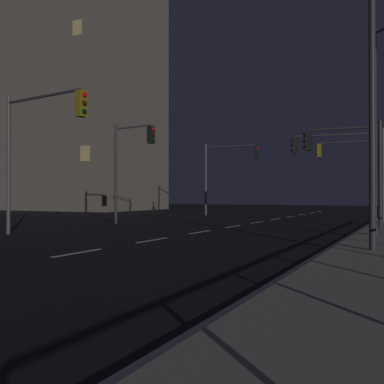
% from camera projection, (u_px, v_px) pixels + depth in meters
% --- Properties ---
extents(ground_plane, '(112.00, 112.00, 0.00)m').
position_uv_depth(ground_plane, '(205.00, 231.00, 20.37)').
color(ground_plane, black).
rests_on(ground_plane, ground).
extents(lane_markings_center, '(0.14, 50.00, 0.01)m').
position_uv_depth(lane_markings_center, '(233.00, 226.00, 23.51)').
color(lane_markings_center, silver).
rests_on(lane_markings_center, ground).
extents(lane_edge_line, '(0.14, 53.00, 0.01)m').
position_uv_depth(lane_edge_line, '(362.00, 228.00, 22.17)').
color(lane_edge_line, silver).
rests_on(lane_edge_line, ground).
extents(traffic_light_mid_right, '(5.05, 0.37, 5.48)m').
position_uv_depth(traffic_light_mid_right, '(357.00, 160.00, 31.89)').
color(traffic_light_mid_right, '#4C4C51').
rests_on(traffic_light_mid_right, sidewalk_right).
extents(traffic_light_mid_left, '(4.48, 0.37, 5.72)m').
position_uv_depth(traffic_light_mid_left, '(228.00, 164.00, 35.97)').
color(traffic_light_mid_left, '#4C4C51').
rests_on(traffic_light_mid_left, ground).
extents(traffic_light_near_right, '(5.15, 0.81, 5.22)m').
position_uv_depth(traffic_light_near_right, '(340.00, 156.00, 26.29)').
color(traffic_light_near_right, '#4C4C51').
rests_on(traffic_light_near_right, sidewalk_right).
extents(traffic_light_near_left, '(2.86, 0.62, 5.63)m').
position_uv_depth(traffic_light_near_left, '(131.00, 154.00, 25.23)').
color(traffic_light_near_left, '#2D3033').
rests_on(traffic_light_near_left, ground).
extents(traffic_light_overhead_east, '(3.59, 0.47, 4.91)m').
position_uv_depth(traffic_light_overhead_east, '(344.00, 154.00, 21.70)').
color(traffic_light_overhead_east, '#2D3033').
rests_on(traffic_light_overhead_east, sidewalk_right).
extents(traffic_light_far_left, '(4.64, 0.88, 5.69)m').
position_uv_depth(traffic_light_far_left, '(39.00, 133.00, 17.77)').
color(traffic_light_far_left, '#4C4C51').
rests_on(traffic_light_far_left, ground).
extents(street_lamp_mid_block, '(1.91, 1.30, 7.99)m').
position_uv_depth(street_lamp_mid_block, '(361.00, 72.00, 12.24)').
color(street_lamp_mid_block, '#2D3033').
rests_on(street_lamp_mid_block, sidewalk_right).
extents(street_lamp_median, '(1.91, 1.75, 7.60)m').
position_uv_depth(street_lamp_median, '(382.00, 109.00, 16.48)').
color(street_lamp_median, '#4C4C51').
rests_on(street_lamp_median, sidewalk_right).
extents(building_distant, '(23.60, 12.10, 26.59)m').
position_uv_depth(building_distant, '(56.00, 96.00, 53.53)').
color(building_distant, '#6B6056').
rests_on(building_distant, ground).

